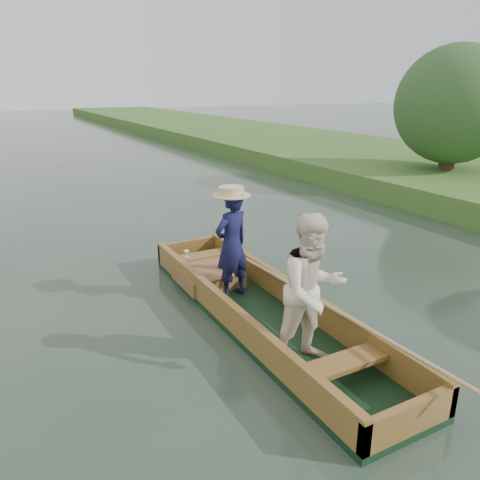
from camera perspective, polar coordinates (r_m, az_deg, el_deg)
name	(u,v)px	position (r m, az deg, el deg)	size (l,w,h in m)	color
ground	(262,322)	(6.21, 2.66, -9.90)	(120.00, 120.00, 0.00)	#283D30
trees_far	(69,107)	(15.14, -20.08, 15.03)	(21.88, 14.47, 4.15)	#47331E
punt	(268,288)	(5.78, 3.38, -5.91)	(1.15, 5.30, 1.74)	black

